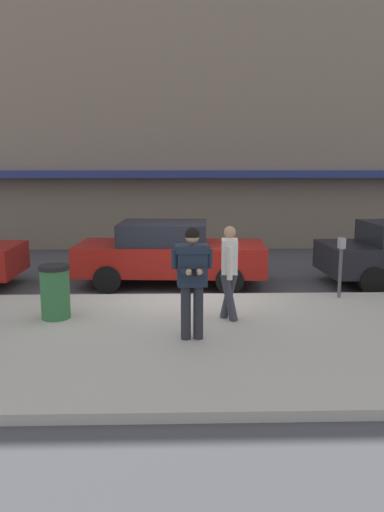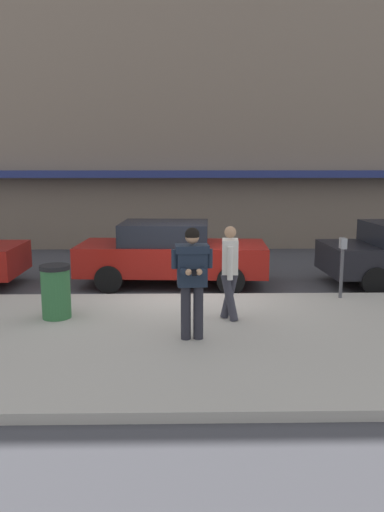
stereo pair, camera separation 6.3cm
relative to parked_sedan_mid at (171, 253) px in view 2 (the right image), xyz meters
The scene contains 9 objects.
ground_plane 1.52m from the parked_sedan_mid, 70.67° to the right, with size 80.00×80.00×0.00m, color #3D3D42.
sidewalk 4.38m from the parked_sedan_mid, 70.67° to the right, with size 32.00×5.30×0.14m, color #A8A399.
curb_paint_line 2.02m from the parked_sedan_mid, 39.49° to the right, with size 28.00×0.12×0.01m, color silver.
storefront_facade 9.95m from the parked_sedan_mid, 78.85° to the left, with size 28.00×4.70×14.91m.
parked_sedan_mid is the anchor object (origin of this frame).
man_texting_on_phone 4.35m from the parked_sedan_mid, 84.19° to the right, with size 0.65×0.60×1.81m.
pedestrian_in_light_coat 3.48m from the parked_sedan_mid, 70.94° to the right, with size 0.35×0.60×1.70m.
parking_meter 4.05m from the parked_sedan_mid, 26.87° to the right, with size 0.12×0.18×1.27m.
trash_bin 3.71m from the parked_sedan_mid, 122.89° to the right, with size 0.55×0.55×0.98m.
Camera 2 is at (-0.14, -10.72, 2.89)m, focal length 35.00 mm.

